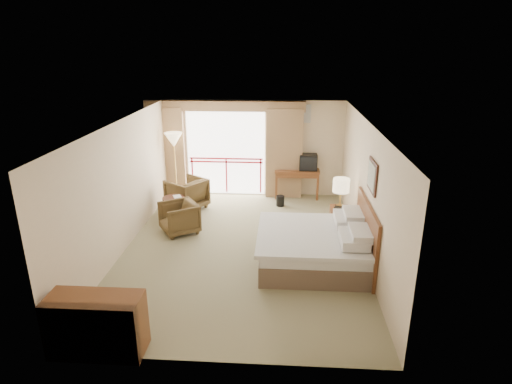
# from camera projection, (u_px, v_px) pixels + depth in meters

# --- Properties ---
(floor) EXTENTS (7.00, 7.00, 0.00)m
(floor) POSITION_uv_depth(u_px,v_px,m) (243.00, 248.00, 9.21)
(floor) COLOR #847D58
(floor) RESTS_ON ground
(ceiling) EXTENTS (7.00, 7.00, 0.00)m
(ceiling) POSITION_uv_depth(u_px,v_px,m) (242.00, 123.00, 8.31)
(ceiling) COLOR white
(ceiling) RESTS_ON wall_back
(wall_back) EXTENTS (5.00, 0.00, 5.00)m
(wall_back) POSITION_uv_depth(u_px,v_px,m) (254.00, 148.00, 12.06)
(wall_back) COLOR beige
(wall_back) RESTS_ON ground
(wall_front) EXTENTS (5.00, 0.00, 5.00)m
(wall_front) POSITION_uv_depth(u_px,v_px,m) (216.00, 277.00, 5.47)
(wall_front) COLOR beige
(wall_front) RESTS_ON ground
(wall_left) EXTENTS (0.00, 7.00, 7.00)m
(wall_left) POSITION_uv_depth(u_px,v_px,m) (123.00, 186.00, 8.92)
(wall_left) COLOR beige
(wall_left) RESTS_ON ground
(wall_right) EXTENTS (0.00, 7.00, 7.00)m
(wall_right) POSITION_uv_depth(u_px,v_px,m) (366.00, 191.00, 8.61)
(wall_right) COLOR beige
(wall_right) RESTS_ON ground
(balcony_door) EXTENTS (2.40, 0.00, 2.40)m
(balcony_door) POSITION_uv_depth(u_px,v_px,m) (226.00, 153.00, 12.14)
(balcony_door) COLOR white
(balcony_door) RESTS_ON wall_back
(balcony_railing) EXTENTS (2.09, 0.03, 1.02)m
(balcony_railing) POSITION_uv_depth(u_px,v_px,m) (226.00, 167.00, 12.25)
(balcony_railing) COLOR #B00F1D
(balcony_railing) RESTS_ON wall_back
(curtain_left) EXTENTS (1.00, 0.26, 2.50)m
(curtain_left) POSITION_uv_depth(u_px,v_px,m) (168.00, 152.00, 12.10)
(curtain_left) COLOR #876647
(curtain_left) RESTS_ON wall_back
(curtain_right) EXTENTS (1.00, 0.26, 2.50)m
(curtain_right) POSITION_uv_depth(u_px,v_px,m) (284.00, 154.00, 11.90)
(curtain_right) COLOR #876647
(curtain_right) RESTS_ON wall_back
(valance) EXTENTS (4.40, 0.22, 0.28)m
(valance) POSITION_uv_depth(u_px,v_px,m) (224.00, 106.00, 11.60)
(valance) COLOR #876647
(valance) RESTS_ON wall_back
(hvac_vent) EXTENTS (0.50, 0.04, 0.50)m
(hvac_vent) POSITION_uv_depth(u_px,v_px,m) (302.00, 114.00, 11.62)
(hvac_vent) COLOR silver
(hvac_vent) RESTS_ON wall_back
(bed) EXTENTS (2.13, 2.06, 0.97)m
(bed) POSITION_uv_depth(u_px,v_px,m) (315.00, 247.00, 8.43)
(bed) COLOR brown
(bed) RESTS_ON floor
(headboard) EXTENTS (0.06, 2.10, 1.30)m
(headboard) POSITION_uv_depth(u_px,v_px,m) (366.00, 235.00, 8.28)
(headboard) COLOR #5E2C13
(headboard) RESTS_ON wall_right
(framed_art) EXTENTS (0.04, 0.72, 0.60)m
(framed_art) POSITION_uv_depth(u_px,v_px,m) (372.00, 176.00, 7.88)
(framed_art) COLOR black
(framed_art) RESTS_ON wall_right
(nightstand) EXTENTS (0.43, 0.51, 0.61)m
(nightstand) POSITION_uv_depth(u_px,v_px,m) (339.00, 220.00, 9.86)
(nightstand) COLOR #5E2C13
(nightstand) RESTS_ON floor
(table_lamp) EXTENTS (0.38, 0.38, 0.66)m
(table_lamp) POSITION_uv_depth(u_px,v_px,m) (341.00, 186.00, 9.63)
(table_lamp) COLOR tan
(table_lamp) RESTS_ON nightstand
(phone) EXTENTS (0.22, 0.19, 0.08)m
(phone) POSITION_uv_depth(u_px,v_px,m) (339.00, 209.00, 9.61)
(phone) COLOR black
(phone) RESTS_ON nightstand
(desk) EXTENTS (1.24, 0.60, 0.81)m
(desk) POSITION_uv_depth(u_px,v_px,m) (297.00, 175.00, 12.09)
(desk) COLOR #5E2C13
(desk) RESTS_ON floor
(tv) EXTENTS (0.49, 0.39, 0.44)m
(tv) POSITION_uv_depth(u_px,v_px,m) (308.00, 162.00, 11.88)
(tv) COLOR black
(tv) RESTS_ON desk
(coffee_maker) EXTENTS (0.13, 0.13, 0.29)m
(coffee_maker) POSITION_uv_depth(u_px,v_px,m) (285.00, 164.00, 11.96)
(coffee_maker) COLOR black
(coffee_maker) RESTS_ON desk
(cup) EXTENTS (0.07, 0.07, 0.10)m
(cup) POSITION_uv_depth(u_px,v_px,m) (290.00, 168.00, 11.93)
(cup) COLOR white
(cup) RESTS_ON desk
(wastebasket) EXTENTS (0.24, 0.24, 0.28)m
(wastebasket) POSITION_uv_depth(u_px,v_px,m) (280.00, 201.00, 11.53)
(wastebasket) COLOR black
(wastebasket) RESTS_ON floor
(armchair_far) EXTENTS (1.24, 1.23, 0.82)m
(armchair_far) POSITION_uv_depth(u_px,v_px,m) (188.00, 208.00, 11.42)
(armchair_far) COLOR #4A371E
(armchair_far) RESTS_ON floor
(armchair_near) EXTENTS (1.09, 1.08, 0.72)m
(armchair_near) POSITION_uv_depth(u_px,v_px,m) (180.00, 232.00, 9.97)
(armchair_near) COLOR #4A371E
(armchair_near) RESTS_ON floor
(side_table) EXTENTS (0.55, 0.55, 0.60)m
(side_table) POSITION_uv_depth(u_px,v_px,m) (174.00, 205.00, 10.49)
(side_table) COLOR black
(side_table) RESTS_ON floor
(book) EXTENTS (0.26, 0.29, 0.02)m
(book) POSITION_uv_depth(u_px,v_px,m) (174.00, 198.00, 10.42)
(book) COLOR white
(book) RESTS_ON side_table
(floor_lamp) EXTENTS (0.48, 0.48, 1.89)m
(floor_lamp) POSITION_uv_depth(u_px,v_px,m) (174.00, 142.00, 11.54)
(floor_lamp) COLOR tan
(floor_lamp) RESTS_ON floor
(dresser) EXTENTS (1.32, 0.56, 0.88)m
(dresser) POSITION_uv_depth(u_px,v_px,m) (96.00, 325.00, 5.99)
(dresser) COLOR #5E2C13
(dresser) RESTS_ON floor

